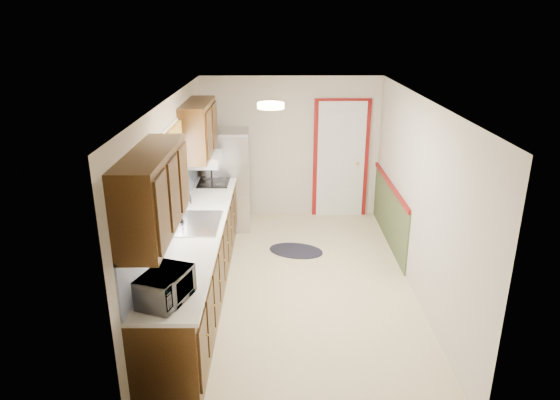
{
  "coord_description": "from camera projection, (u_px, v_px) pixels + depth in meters",
  "views": [
    {
      "loc": [
        -0.22,
        -5.75,
        3.27
      ],
      "look_at": [
        -0.2,
        0.06,
        1.15
      ],
      "focal_mm": 32.0,
      "sensor_mm": 36.0,
      "label": 1
    }
  ],
  "objects": [
    {
      "name": "back_wall_trim",
      "position": [
        351.0,
        170.0,
        8.3
      ],
      "size": [
        1.12,
        2.3,
        2.08
      ],
      "color": "maroon",
      "rests_on": "ground"
    },
    {
      "name": "rug",
      "position": [
        296.0,
        251.0,
        7.45
      ],
      "size": [
        0.93,
        0.73,
        0.01
      ],
      "primitive_type": "ellipsoid",
      "rotation": [
        0.0,
        0.0,
        -0.29
      ],
      "color": "black",
      "rests_on": "ground"
    },
    {
      "name": "cooktop",
      "position": [
        214.0,
        182.0,
        7.51
      ],
      "size": [
        0.46,
        0.55,
        0.02
      ],
      "primitive_type": "cube",
      "color": "black",
      "rests_on": "kitchen_run"
    },
    {
      "name": "refrigerator",
      "position": [
        229.0,
        180.0,
        8.08
      ],
      "size": [
        0.71,
        0.7,
        1.62
      ],
      "rotation": [
        0.0,
        0.0,
        0.05
      ],
      "color": "#B7B7BC",
      "rests_on": "ground"
    },
    {
      "name": "kitchen_run",
      "position": [
        194.0,
        237.0,
        5.97
      ],
      "size": [
        0.63,
        4.0,
        2.2
      ],
      "color": "#361F0C",
      "rests_on": "ground"
    },
    {
      "name": "room_shell",
      "position": [
        296.0,
        198.0,
        6.12
      ],
      "size": [
        3.2,
        5.2,
        2.52
      ],
      "color": "beige",
      "rests_on": "ground"
    },
    {
      "name": "ceiling_fixture",
      "position": [
        271.0,
        106.0,
        5.53
      ],
      "size": [
        0.3,
        0.3,
        0.06
      ],
      "primitive_type": "cylinder",
      "color": "#FFD88C",
      "rests_on": "room_shell"
    },
    {
      "name": "microwave",
      "position": [
        165.0,
        284.0,
        4.31
      ],
      "size": [
        0.42,
        0.56,
        0.34
      ],
      "primitive_type": "imported",
      "rotation": [
        0.0,
        0.0,
        1.24
      ],
      "color": "white",
      "rests_on": "kitchen_run"
    }
  ]
}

